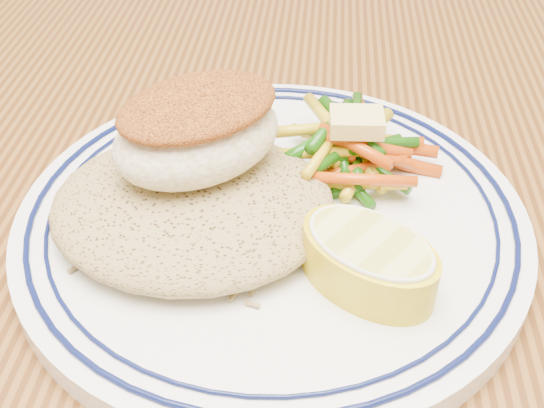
{
  "coord_description": "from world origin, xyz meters",
  "views": [
    {
      "loc": [
        0.07,
        -0.29,
        1.0
      ],
      "look_at": [
        0.05,
        -0.02,
        0.77
      ],
      "focal_mm": 45.0,
      "sensor_mm": 36.0,
      "label": 1
    }
  ],
  "objects_px": {
    "rice_pilaf": "(193,200)",
    "vegetable_pile": "(350,149)",
    "plate": "(272,219)",
    "fish_fillet": "(197,129)",
    "dining_table": "(203,320)",
    "lemon_wedge": "(368,259)"
  },
  "relations": [
    {
      "from": "rice_pilaf",
      "to": "vegetable_pile",
      "type": "relative_size",
      "value": 1.4
    },
    {
      "from": "rice_pilaf",
      "to": "plate",
      "type": "bearing_deg",
      "value": 15.44
    },
    {
      "from": "plate",
      "to": "vegetable_pile",
      "type": "xyz_separation_m",
      "value": [
        0.04,
        0.04,
        0.02
      ]
    },
    {
      "from": "plate",
      "to": "rice_pilaf",
      "type": "xyz_separation_m",
      "value": [
        -0.04,
        -0.01,
        0.02
      ]
    },
    {
      "from": "fish_fillet",
      "to": "vegetable_pile",
      "type": "xyz_separation_m",
      "value": [
        0.08,
        0.03,
        -0.03
      ]
    },
    {
      "from": "dining_table",
      "to": "lemon_wedge",
      "type": "bearing_deg",
      "value": -33.95
    },
    {
      "from": "dining_table",
      "to": "fish_fillet",
      "type": "bearing_deg",
      "value": -44.23
    },
    {
      "from": "rice_pilaf",
      "to": "vegetable_pile",
      "type": "xyz_separation_m",
      "value": [
        0.08,
        0.05,
        -0.0
      ]
    },
    {
      "from": "rice_pilaf",
      "to": "fish_fillet",
      "type": "distance_m",
      "value": 0.04
    },
    {
      "from": "fish_fillet",
      "to": "lemon_wedge",
      "type": "height_order",
      "value": "fish_fillet"
    },
    {
      "from": "dining_table",
      "to": "fish_fillet",
      "type": "xyz_separation_m",
      "value": [
        0.01,
        -0.01,
        0.16
      ]
    },
    {
      "from": "dining_table",
      "to": "plate",
      "type": "bearing_deg",
      "value": -19.39
    },
    {
      "from": "fish_fillet",
      "to": "lemon_wedge",
      "type": "xyz_separation_m",
      "value": [
        0.09,
        -0.06,
        -0.03
      ]
    },
    {
      "from": "fish_fillet",
      "to": "vegetable_pile",
      "type": "relative_size",
      "value": 1.06
    },
    {
      "from": "plate",
      "to": "fish_fillet",
      "type": "bearing_deg",
      "value": 168.22
    },
    {
      "from": "fish_fillet",
      "to": "vegetable_pile",
      "type": "bearing_deg",
      "value": 23.3
    },
    {
      "from": "vegetable_pile",
      "to": "fish_fillet",
      "type": "bearing_deg",
      "value": -156.7
    },
    {
      "from": "fish_fillet",
      "to": "plate",
      "type": "bearing_deg",
      "value": -11.78
    },
    {
      "from": "rice_pilaf",
      "to": "lemon_wedge",
      "type": "distance_m",
      "value": 0.1
    },
    {
      "from": "fish_fillet",
      "to": "rice_pilaf",
      "type": "bearing_deg",
      "value": -94.31
    },
    {
      "from": "rice_pilaf",
      "to": "vegetable_pile",
      "type": "height_order",
      "value": "rice_pilaf"
    },
    {
      "from": "dining_table",
      "to": "plate",
      "type": "relative_size",
      "value": 5.5
    }
  ]
}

